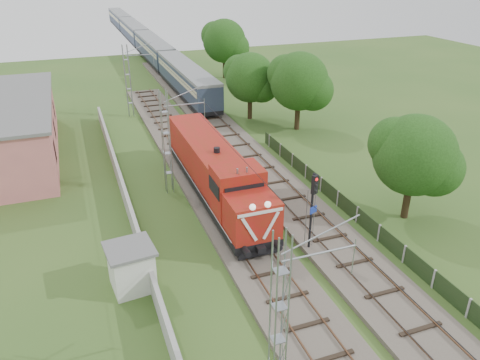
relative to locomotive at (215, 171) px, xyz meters
name	(u,v)px	position (x,y,z in m)	size (l,w,h in m)	color
ground	(266,272)	(0.00, -9.63, -2.29)	(140.00, 140.00, 0.00)	#32541F
track_main	(227,213)	(0.00, -2.63, -2.11)	(4.20, 70.00, 0.45)	#6B6054
track_side	(233,142)	(5.00, 10.37, -2.11)	(4.20, 80.00, 0.45)	#6B6054
catenary	(167,142)	(-2.95, 2.37, 1.76)	(3.31, 70.00, 8.00)	gray
boundary_wall	(123,190)	(-6.50, 2.37, -1.54)	(0.25, 40.00, 1.50)	#9E9E99
station_building	(6,129)	(-15.00, 14.37, 0.34)	(8.40, 20.40, 5.22)	#CD716E
fence	(357,215)	(8.00, -6.63, -1.69)	(0.12, 32.00, 1.20)	black
locomotive	(215,171)	(0.00, 0.00, 0.00)	(3.08, 17.59, 4.47)	black
coach_rake	(142,39)	(5.00, 61.72, 0.18)	(2.97, 88.58, 3.43)	black
signal_post	(313,200)	(3.29, -8.68, 1.35)	(0.56, 0.46, 5.30)	black
relay_hut	(131,267)	(-7.40, -8.36, -0.99)	(2.73, 2.73, 2.57)	silver
tree_a	(415,156)	(11.61, -7.16, 2.32)	(5.71, 5.44, 7.40)	#3D2B19
tree_b	(300,82)	(12.80, 12.03, 2.72)	(6.19, 5.90, 8.03)	#3D2B19
tree_c	(251,78)	(9.46, 17.10, 2.25)	(5.62, 5.36, 7.29)	#3D2B19
tree_d	(225,41)	(13.03, 36.61, 2.99)	(6.53, 6.22, 8.47)	#3D2B19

